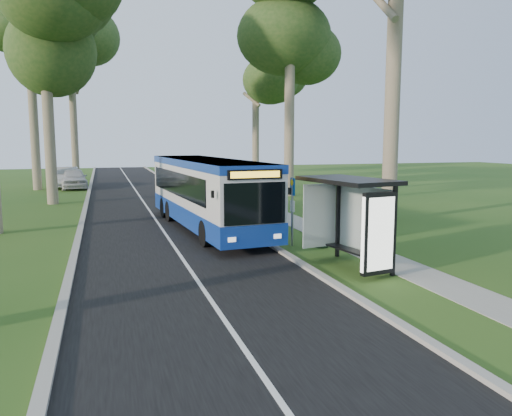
{
  "coord_description": "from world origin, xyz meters",
  "views": [
    {
      "loc": [
        -5.96,
        -15.4,
        3.98
      ],
      "look_at": [
        -0.83,
        1.24,
        1.6
      ],
      "focal_mm": 35.0,
      "sensor_mm": 36.0,
      "label": 1
    }
  ],
  "objects_px": {
    "car_silver": "(65,177)",
    "car_white": "(74,178)",
    "bus_shelter": "(359,207)",
    "litter_bin": "(322,235)",
    "bus": "(207,193)",
    "bus_stop_sign": "(292,203)"
  },
  "relations": [
    {
      "from": "bus",
      "to": "bus_shelter",
      "type": "height_order",
      "value": "bus"
    },
    {
      "from": "litter_bin",
      "to": "car_silver",
      "type": "height_order",
      "value": "car_silver"
    },
    {
      "from": "litter_bin",
      "to": "car_silver",
      "type": "distance_m",
      "value": 30.02
    },
    {
      "from": "bus",
      "to": "bus_shelter",
      "type": "distance_m",
      "value": 8.95
    },
    {
      "from": "bus_stop_sign",
      "to": "litter_bin",
      "type": "xyz_separation_m",
      "value": [
        0.97,
        -0.54,
        -1.15
      ]
    },
    {
      "from": "bus_shelter",
      "to": "litter_bin",
      "type": "distance_m",
      "value": 3.8
    },
    {
      "from": "bus",
      "to": "bus_stop_sign",
      "type": "xyz_separation_m",
      "value": [
        2.36,
        -4.45,
        0.0
      ]
    },
    {
      "from": "bus_shelter",
      "to": "car_silver",
      "type": "distance_m",
      "value": 33.17
    },
    {
      "from": "car_silver",
      "to": "car_white",
      "type": "bearing_deg",
      "value": -53.11
    },
    {
      "from": "bus",
      "to": "litter_bin",
      "type": "xyz_separation_m",
      "value": [
        3.33,
        -4.99,
        -1.15
      ]
    },
    {
      "from": "bus_shelter",
      "to": "car_silver",
      "type": "bearing_deg",
      "value": 98.7
    },
    {
      "from": "bus",
      "to": "bus_shelter",
      "type": "relative_size",
      "value": 3.4
    },
    {
      "from": "bus_stop_sign",
      "to": "car_silver",
      "type": "xyz_separation_m",
      "value": [
        -9.83,
        27.47,
        -0.77
      ]
    },
    {
      "from": "bus_shelter",
      "to": "car_silver",
      "type": "xyz_separation_m",
      "value": [
        -10.4,
        31.47,
        -1.13
      ]
    },
    {
      "from": "bus",
      "to": "bus_shelter",
      "type": "bearing_deg",
      "value": -75.33
    },
    {
      "from": "car_white",
      "to": "car_silver",
      "type": "bearing_deg",
      "value": 118.69
    },
    {
      "from": "bus_shelter",
      "to": "car_white",
      "type": "relative_size",
      "value": 0.71
    },
    {
      "from": "bus_stop_sign",
      "to": "car_white",
      "type": "distance_m",
      "value": 27.8
    },
    {
      "from": "litter_bin",
      "to": "car_silver",
      "type": "bearing_deg",
      "value": 111.07
    },
    {
      "from": "car_white",
      "to": "bus_shelter",
      "type": "bearing_deg",
      "value": -76.87
    },
    {
      "from": "bus",
      "to": "bus_stop_sign",
      "type": "distance_m",
      "value": 5.04
    },
    {
      "from": "bus",
      "to": "bus_stop_sign",
      "type": "bearing_deg",
      "value": -66.56
    }
  ]
}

